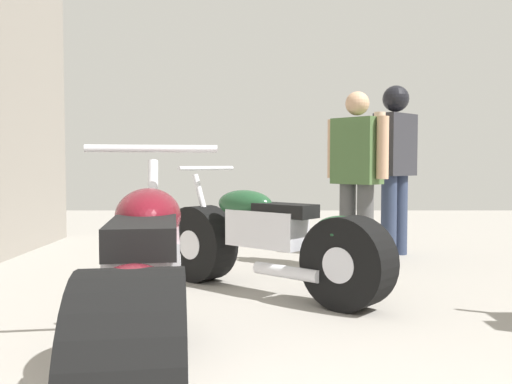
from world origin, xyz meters
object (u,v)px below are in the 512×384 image
object	(u,v)px
motorcycle_maroon_cruiser	(145,301)
mechanic_in_blue	(356,169)
motorcycle_black_naked	(269,242)
mechanic_with_helmet	(395,154)

from	to	relation	value
motorcycle_maroon_cruiser	mechanic_in_blue	xyz separation A→B (m)	(1.32, 2.86, 0.47)
motorcycle_maroon_cruiser	motorcycle_black_naked	world-z (taller)	motorcycle_maroon_cruiser
motorcycle_black_naked	mechanic_with_helmet	bearing A→B (deg)	52.28
motorcycle_black_naked	mechanic_with_helmet	xyz separation A→B (m)	(1.32, 1.71, 0.67)
motorcycle_maroon_cruiser	mechanic_with_helmet	world-z (taller)	mechanic_with_helmet
motorcycle_maroon_cruiser	mechanic_with_helmet	distance (m)	4.11
mechanic_with_helmet	motorcycle_maroon_cruiser	bearing A→B (deg)	-117.05
motorcycle_maroon_cruiser	mechanic_in_blue	distance (m)	3.19
motorcycle_black_naked	mechanic_with_helmet	size ratio (longest dim) A/B	0.96
motorcycle_black_naked	mechanic_in_blue	distance (m)	1.35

